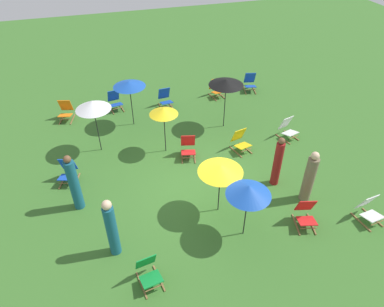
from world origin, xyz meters
The scene contains 23 objects.
ground_plane centered at (0.00, 0.00, 0.00)m, with size 40.00×40.00×0.00m, color #386B28.
deckchair_0 centered at (-2.00, 5.72, 0.37)m, with size 0.60×0.83×0.83m.
deckchair_1 centered at (4.02, -2.48, 0.37)m, with size 0.56×0.81×0.83m.
deckchair_2 centered at (0.02, 1.73, 0.37)m, with size 0.64×0.85×0.83m.
deckchair_3 centered at (2.25, -2.13, 0.37)m, with size 0.65×0.85×0.83m.
deckchair_4 centered at (0.05, 5.31, 0.37)m, with size 0.54×0.80×0.83m.
deckchair_5 centered at (3.86, 1.79, 0.37)m, with size 0.67×0.86×0.83m.
deckchair_6 centered at (-3.98, 5.45, 0.37)m, with size 0.65×0.86×0.83m.
deckchair_7 centered at (-3.96, 1.58, 0.37)m, with size 0.69×0.87×0.83m.
deckchair_8 centered at (4.08, 5.65, 0.37)m, with size 0.64×0.85×0.83m.
deckchair_9 centered at (2.43, 5.57, 0.37)m, with size 0.59×0.82×0.83m.
deckchair_10 centered at (1.89, 1.56, 0.37)m, with size 0.64×0.85×0.83m.
deckchair_11 centered at (-2.21, -2.65, 0.37)m, with size 0.59×0.83×0.83m.
umbrella_0 centered at (0.15, -0.95, 1.55)m, with size 1.23×1.23×1.66m.
umbrella_1 centered at (-1.47, 4.31, 1.73)m, with size 1.20×1.20×1.84m.
umbrella_2 centered at (1.87, 3.17, 1.87)m, with size 1.28×1.28×1.98m.
umbrella_3 centered at (-2.85, 2.97, 1.82)m, with size 1.17×1.17×1.98m.
umbrella_4 centered at (-0.66, 2.25, 1.62)m, with size 0.96×0.96×1.73m.
umbrella_5 centered at (0.50, -1.97, 1.60)m, with size 1.13×1.13×1.74m.
person_0 centered at (2.24, -0.38, 0.83)m, with size 0.33×0.33×1.73m.
person_1 centered at (2.79, -1.26, 0.82)m, with size 0.40×0.40×1.74m.
person_2 centered at (-2.87, -1.58, 0.88)m, with size 0.32×0.32×1.81m.
person_3 centered at (-3.70, 0.32, 0.89)m, with size 0.32×0.32×1.87m.
Camera 1 is at (-2.59, -7.49, 7.50)m, focal length 32.63 mm.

